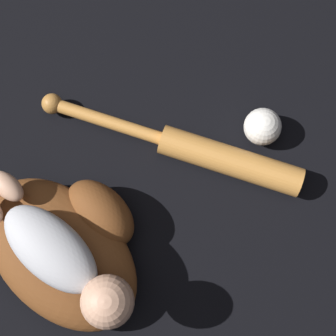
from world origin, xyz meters
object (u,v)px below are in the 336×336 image
(baseball, at_px, (263,127))
(baby_figure, at_px, (62,260))
(baseball_glove, at_px, (67,246))
(baseball_bat, at_px, (202,152))

(baseball, bearing_deg, baby_figure, -92.86)
(baby_figure, height_order, baseball, baby_figure)
(baseball_glove, distance_m, baseball, 0.45)
(baby_figure, relative_size, baseball_bat, 0.75)
(baseball_glove, height_order, baseball, baseball_glove)
(baseball_glove, distance_m, baseball_bat, 0.32)
(baseball, bearing_deg, baseball_bat, -106.60)
(baby_figure, height_order, baseball_bat, baby_figure)
(baseball_bat, bearing_deg, baseball, 73.40)
(baseball_glove, bearing_deg, baby_figure, -23.04)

